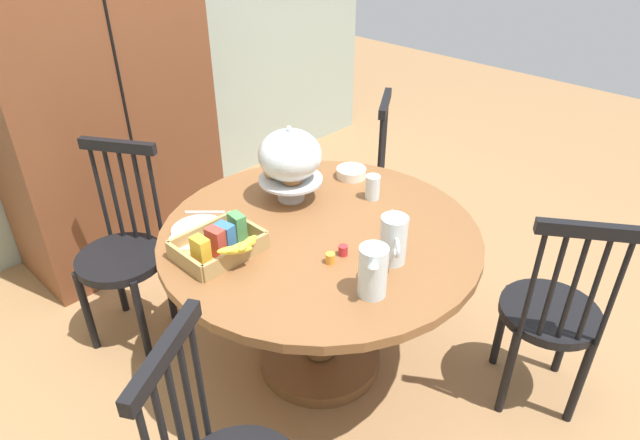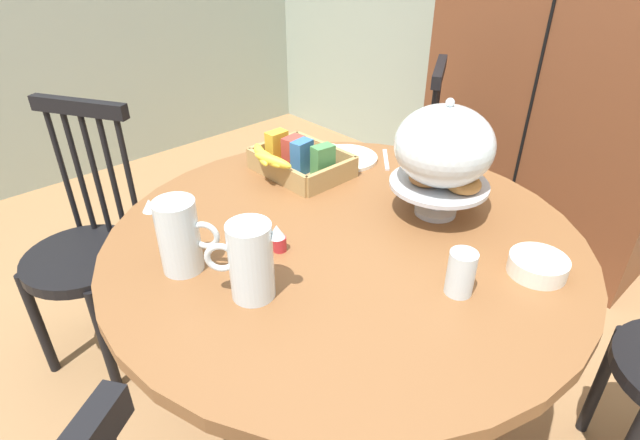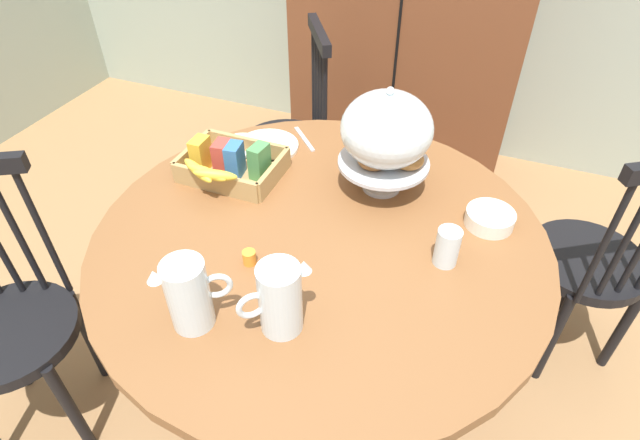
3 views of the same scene
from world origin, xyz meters
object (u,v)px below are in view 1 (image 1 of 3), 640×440
windsor_chair_by_cabinet (356,185)px  milk_pitcher (393,242)px  china_plate_small (188,239)px  drinking_glass (373,187)px  windsor_chair_facing_door (123,256)px  cereal_bowl (351,173)px  china_plate_large (199,229)px  windsor_chair_near_window (551,316)px  wooden_armoire (98,92)px  cereal_basket (222,244)px  dining_table (320,269)px  orange_juice_pitcher (373,273)px  pastry_stand_with_dome (290,158)px

windsor_chair_by_cabinet → milk_pitcher: 1.19m
china_plate_small → drinking_glass: bearing=-20.6°
windsor_chair_facing_door → cereal_bowl: bearing=-33.4°
drinking_glass → china_plate_large: bearing=154.3°
windsor_chair_by_cabinet → china_plate_small: 1.28m
windsor_chair_near_window → windsor_chair_facing_door: same height
china_plate_large → windsor_chair_by_cabinet: bearing=7.0°
wooden_armoire → cereal_basket: wooden_armoire is taller
windsor_chair_facing_door → cereal_bowl: size_ratio=6.96×
dining_table → orange_juice_pitcher: (-0.16, -0.40, 0.28)m
orange_juice_pitcher → wooden_armoire: bearing=88.7°
cereal_basket → drinking_glass: (0.73, -0.13, 0.01)m
milk_pitcher → cereal_bowl: 0.69m
windsor_chair_facing_door → milk_pitcher: size_ratio=5.19×
windsor_chair_near_window → windsor_chair_by_cabinet: size_ratio=1.00×
windsor_chair_facing_door → pastry_stand_with_dome: bearing=-43.6°
wooden_armoire → china_plate_small: size_ratio=13.07×
milk_pitcher → drinking_glass: bearing=48.2°
windsor_chair_by_cabinet → pastry_stand_with_dome: size_ratio=2.83×
windsor_chair_near_window → cereal_bowl: (-0.07, 1.02, 0.31)m
pastry_stand_with_dome → windsor_chair_near_window: bearing=-69.2°
windsor_chair_facing_door → china_plate_small: size_ratio=6.50×
cereal_basket → china_plate_small: size_ratio=2.11×
orange_juice_pitcher → drinking_glass: orange_juice_pitcher is taller
windsor_chair_by_cabinet → cereal_bowl: size_ratio=6.96×
dining_table → windsor_chair_facing_door: 0.95m
windsor_chair_near_window → milk_pitcher: 0.76m
cereal_bowl → drinking_glass: drinking_glass is taller
milk_pitcher → drinking_glass: (0.32, 0.35, -0.03)m
drinking_glass → windsor_chair_near_window: bearing=-79.2°
orange_juice_pitcher → cereal_bowl: 0.86m
orange_juice_pitcher → china_plate_large: 0.78m
windsor_chair_by_cabinet → cereal_basket: 1.28m
windsor_chair_facing_door → cereal_bowl: (0.91, -0.60, 0.31)m
pastry_stand_with_dome → orange_juice_pitcher: pastry_stand_with_dome is taller
china_plate_large → china_plate_small: china_plate_small is taller
china_plate_large → cereal_bowl: bearing=-9.6°
orange_juice_pitcher → windsor_chair_near_window: bearing=-30.9°
cereal_bowl → drinking_glass: size_ratio=1.27×
cereal_basket → china_plate_large: bearing=80.2°
cereal_bowl → windsor_chair_near_window: bearing=-86.2°
dining_table → windsor_chair_near_window: 0.95m
dining_table → wooden_armoire: bearing=94.4°
cereal_bowl → wooden_armoire: bearing=113.1°
windsor_chair_near_window → orange_juice_pitcher: (-0.67, 0.40, 0.37)m
dining_table → windsor_chair_facing_door: size_ratio=1.33×
wooden_armoire → china_plate_large: wooden_armoire is taller
wooden_armoire → drinking_glass: bearing=-72.7°
windsor_chair_near_window → milk_pitcher: bearing=135.3°
windsor_chair_by_cabinet → cereal_basket: windsor_chair_by_cabinet is taller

